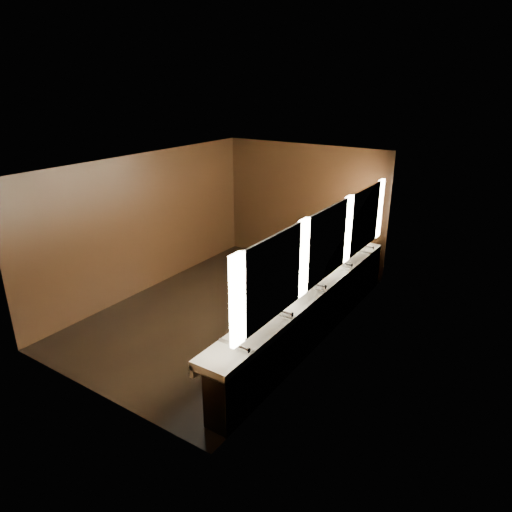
{
  "coord_description": "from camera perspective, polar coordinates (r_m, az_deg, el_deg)",
  "views": [
    {
      "loc": [
        4.72,
        -6.18,
        4.1
      ],
      "look_at": [
        0.65,
        0.0,
        1.25
      ],
      "focal_mm": 32.0,
      "sensor_mm": 36.0,
      "label": 1
    }
  ],
  "objects": [
    {
      "name": "wall_back",
      "position": [
        10.67,
        5.96,
        6.32
      ],
      "size": [
        4.0,
        0.02,
        2.8
      ],
      "primitive_type": "cube",
      "color": "black",
      "rests_on": "floor"
    },
    {
      "name": "mirror_band",
      "position": [
        7.16,
        8.91,
        1.66
      ],
      "size": [
        0.06,
        5.03,
        1.15
      ],
      "color": "#FBEECA",
      "rests_on": "wall_right"
    },
    {
      "name": "wall_left",
      "position": [
        9.52,
        -13.5,
        4.02
      ],
      "size": [
        0.02,
        6.0,
        2.8
      ],
      "primitive_type": "cube",
      "color": "black",
      "rests_on": "floor"
    },
    {
      "name": "floor",
      "position": [
        8.79,
        -3.59,
        -6.75
      ],
      "size": [
        6.0,
        6.0,
        0.0
      ],
      "primitive_type": "plane",
      "color": "black",
      "rests_on": "ground"
    },
    {
      "name": "ceiling",
      "position": [
        7.89,
        -4.06,
        11.55
      ],
      "size": [
        4.0,
        6.0,
        0.02
      ],
      "primitive_type": "cube",
      "color": "#2D2D2B",
      "rests_on": "wall_back"
    },
    {
      "name": "trash_bin",
      "position": [
        7.62,
        4.18,
        -9.27
      ],
      "size": [
        0.41,
        0.41,
        0.51
      ],
      "primitive_type": "cylinder",
      "rotation": [
        0.0,
        0.0,
        0.27
      ],
      "color": "black",
      "rests_on": "floor"
    },
    {
      "name": "person",
      "position": [
        7.71,
        2.14,
        -4.21
      ],
      "size": [
        0.57,
        0.69,
        1.61
      ],
      "primitive_type": "imported",
      "rotation": [
        0.0,
        0.0,
        -1.94
      ],
      "color": "#87AEC9",
      "rests_on": "floor"
    },
    {
      "name": "sink_counter",
      "position": [
        7.73,
        7.12,
        -6.88
      ],
      "size": [
        0.55,
        5.4,
        1.01
      ],
      "color": "black",
      "rests_on": "floor"
    },
    {
      "name": "wall_front",
      "position": [
        6.3,
        -20.5,
        -5.74
      ],
      "size": [
        4.0,
        0.02,
        2.8
      ],
      "primitive_type": "cube",
      "color": "black",
      "rests_on": "floor"
    },
    {
      "name": "wall_right",
      "position": [
        7.27,
        8.89,
        -0.97
      ],
      "size": [
        0.02,
        6.0,
        2.8
      ],
      "primitive_type": "cube",
      "color": "black",
      "rests_on": "floor"
    }
  ]
}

